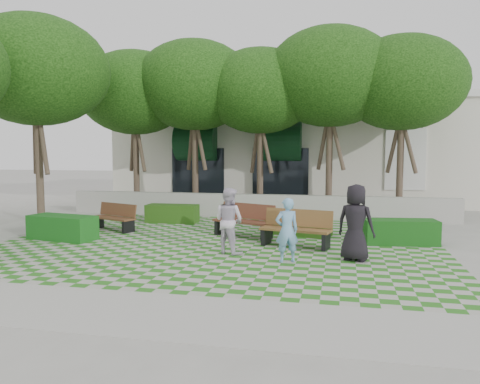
% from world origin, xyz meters
% --- Properties ---
extents(ground, '(90.00, 90.00, 0.00)m').
position_xyz_m(ground, '(0.00, 0.00, 0.00)').
color(ground, gray).
rests_on(ground, ground).
extents(lawn, '(12.00, 12.00, 0.00)m').
position_xyz_m(lawn, '(0.00, 1.00, 0.01)').
color(lawn, '#2B721E').
rests_on(lawn, ground).
extents(sidewalk_south, '(16.00, 2.00, 0.01)m').
position_xyz_m(sidewalk_south, '(0.00, -4.70, 0.01)').
color(sidewalk_south, '#9E9B93').
rests_on(sidewalk_south, ground).
extents(retaining_wall, '(15.00, 0.36, 0.90)m').
position_xyz_m(retaining_wall, '(0.00, 6.20, 0.45)').
color(retaining_wall, '#9E9B93').
rests_on(retaining_wall, ground).
extents(bench_east, '(1.97, 1.03, 0.99)m').
position_xyz_m(bench_east, '(2.15, 1.02, 0.48)').
color(bench_east, brown).
rests_on(bench_east, ground).
extents(bench_mid, '(1.97, 1.30, 0.99)m').
position_xyz_m(bench_mid, '(0.49, 2.15, 0.47)').
color(bench_mid, '#562C1D').
rests_on(bench_mid, ground).
extents(bench_west, '(1.73, 1.12, 0.87)m').
position_xyz_m(bench_west, '(-3.85, 2.32, 0.42)').
color(bench_west, '#502F1B').
rests_on(bench_west, ground).
extents(hedge_east, '(2.02, 1.02, 0.68)m').
position_xyz_m(hedge_east, '(4.93, 1.97, 0.34)').
color(hedge_east, '#124713').
rests_on(hedge_east, ground).
extents(hedge_midright, '(2.06, 1.36, 0.67)m').
position_xyz_m(hedge_midright, '(2.06, 2.79, 0.33)').
color(hedge_midright, '#234C14').
rests_on(hedge_midright, ground).
extents(hedge_midleft, '(1.85, 0.78, 0.64)m').
position_xyz_m(hedge_midleft, '(-2.62, 4.33, 0.32)').
color(hedge_midleft, '#214713').
rests_on(hedge_midleft, ground).
extents(hedge_west, '(2.11, 1.14, 0.70)m').
position_xyz_m(hedge_west, '(-4.57, 0.57, 0.35)').
color(hedge_west, '#154F18').
rests_on(hedge_west, ground).
extents(person_blue, '(0.64, 0.54, 1.49)m').
position_xyz_m(person_blue, '(2.11, -0.81, 0.75)').
color(person_blue, '#73A7D2').
rests_on(person_blue, ground).
extents(person_dark, '(1.02, 0.84, 1.80)m').
position_xyz_m(person_dark, '(3.66, -0.32, 0.90)').
color(person_dark, black).
rests_on(person_dark, ground).
extents(person_white, '(0.99, 0.91, 1.65)m').
position_xyz_m(person_white, '(0.58, -0.17, 0.83)').
color(person_white, silver).
rests_on(person_white, ground).
extents(tree_row, '(17.70, 13.40, 7.41)m').
position_xyz_m(tree_row, '(-1.86, 5.95, 5.18)').
color(tree_row, '#47382B').
rests_on(tree_row, ground).
extents(building, '(18.00, 8.92, 5.15)m').
position_xyz_m(building, '(0.93, 14.08, 2.52)').
color(building, beige).
rests_on(building, ground).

